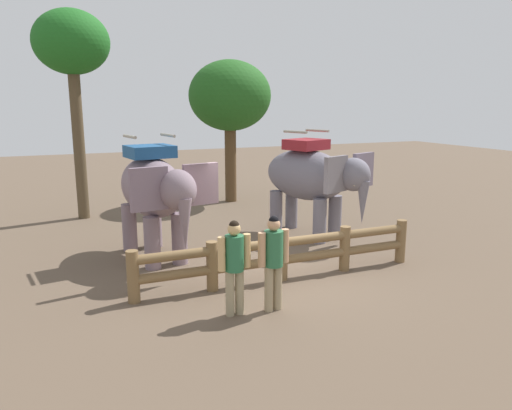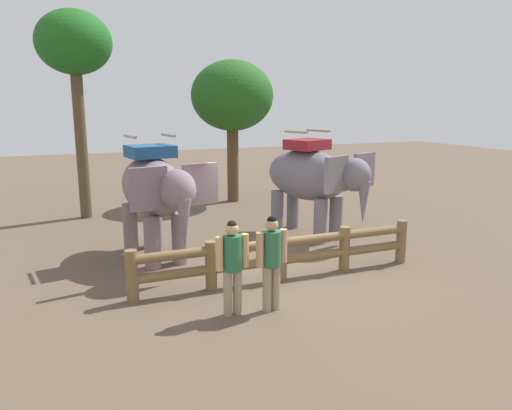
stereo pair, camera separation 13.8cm
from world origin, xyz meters
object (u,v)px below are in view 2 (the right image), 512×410
object	(u,v)px
elephant_near_left	(155,191)
tree_far_left	(74,48)
elephant_center	(313,178)
tourist_man_in_blue	(272,256)
log_fence	(282,253)
tree_back_center	(232,97)
tourist_woman_in_black	(232,261)

from	to	relation	value
elephant_near_left	tree_far_left	size ratio (longest dim) A/B	0.54
elephant_center	tourist_man_in_blue	distance (m)	5.37
log_fence	tree_back_center	size ratio (longest dim) A/B	1.23
log_fence	elephant_near_left	bearing A→B (deg)	131.38
tree_back_center	tree_far_left	bearing A→B (deg)	-172.34
elephant_center	tree_back_center	xyz separation A→B (m)	(-0.35, 5.78, 2.31)
elephant_center	tree_back_center	size ratio (longest dim) A/B	0.68
elephant_near_left	tree_back_center	xyz separation A→B (m)	(4.21, 6.15, 2.30)
log_fence	tree_back_center	bearing A→B (deg)	77.11
elephant_center	tourist_man_in_blue	bearing A→B (deg)	-126.84
log_fence	tourist_woman_in_black	distance (m)	2.09
log_fence	tourist_woman_in_black	bearing A→B (deg)	-141.16
elephant_near_left	log_fence	bearing A→B (deg)	-48.62
elephant_center	tourist_woman_in_black	size ratio (longest dim) A/B	2.05
tourist_woman_in_black	tree_far_left	xyz separation A→B (m)	(-2.00, 9.21, 4.49)
tourist_man_in_blue	tree_back_center	distance (m)	10.86
elephant_center	tourist_man_in_blue	world-z (taller)	elephant_center
tree_far_left	tree_back_center	world-z (taller)	tree_far_left
tourist_man_in_blue	tree_back_center	xyz separation A→B (m)	(2.84, 10.05, 2.98)
log_fence	tree_far_left	xyz separation A→B (m)	(-3.59, 7.93, 4.92)
log_fence	tourist_woman_in_black	size ratio (longest dim) A/B	3.73
elephant_center	tourist_woman_in_black	bearing A→B (deg)	-133.28
tree_far_left	tree_back_center	size ratio (longest dim) A/B	1.24
tourist_woman_in_black	tree_far_left	distance (m)	10.44
elephant_near_left	tourist_woman_in_black	world-z (taller)	elephant_near_left
elephant_center	log_fence	bearing A→B (deg)	-128.96
elephant_center	tree_back_center	distance (m)	6.24
elephant_near_left	elephant_center	bearing A→B (deg)	4.65
elephant_center	tourist_woman_in_black	distance (m)	5.78
elephant_center	tree_far_left	size ratio (longest dim) A/B	0.55
log_fence	elephant_center	distance (m)	3.89
elephant_center	tourist_man_in_blue	size ratio (longest dim) A/B	2.01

